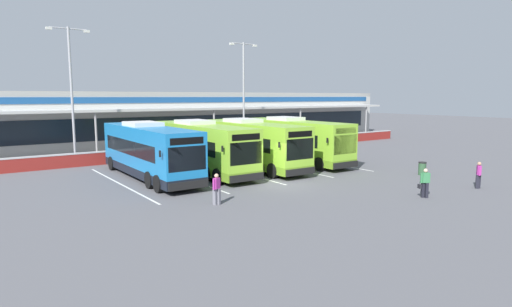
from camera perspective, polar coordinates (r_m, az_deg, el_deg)
name	(u,v)px	position (r m, az deg, el deg)	size (l,w,h in m)	color
ground_plane	(281,184)	(27.08, 3.44, -4.07)	(200.00, 200.00, 0.00)	#56565B
terminal_building	(133,119)	(50.42, -16.18, 4.54)	(70.00, 13.00, 6.00)	#B7B7B2
red_barrier_wall	(182,151)	(39.18, -9.99, 0.30)	(60.00, 0.40, 1.10)	maroon
coach_bus_leftmost	(149,152)	(29.57, -14.25, 0.21)	(3.01, 12.19, 3.78)	#1972B7
coach_bus_left_centre	(201,148)	(31.17, -7.43, 0.75)	(3.01, 12.19, 3.78)	#8CC633
coach_bus_centre	(250,145)	(32.96, -0.88, 1.19)	(3.01, 12.19, 3.78)	#8CC633
coach_bus_right_centre	(293,141)	(35.91, 4.95, 1.70)	(3.01, 12.19, 3.78)	#8CC633
bay_stripe_far_west	(120,184)	(28.41, -17.88, -3.87)	(0.14, 13.00, 0.01)	silver
bay_stripe_west	(180,176)	(29.90, -10.19, -3.05)	(0.14, 13.00, 0.01)	silver
bay_stripe_mid_west	(231,170)	(31.89, -3.35, -2.28)	(0.14, 13.00, 0.01)	silver
bay_stripe_centre	(275,165)	(34.27, 2.60, -1.57)	(0.14, 13.00, 0.01)	silver
bay_stripe_mid_east	(313,161)	(36.98, 7.73, -0.95)	(0.14, 13.00, 0.01)	silver
pedestrian_with_handbag	(425,182)	(24.96, 21.77, -3.62)	(0.62, 0.52, 1.62)	black
pedestrian_in_dark_coat	(217,188)	(21.78, -5.32, -4.65)	(0.53, 0.33, 1.62)	slate
pedestrian_child	(479,174)	(28.82, 27.79, -2.47)	(0.48, 0.41, 1.62)	black
lamp_post_west	(71,87)	(37.62, -23.61, 8.23)	(3.24, 0.28, 11.00)	#9E9EA3
lamp_post_centre	(244,89)	(44.33, -1.68, 8.69)	(3.24, 0.28, 11.00)	#9E9EA3
litter_bin	(422,168)	(32.14, 21.47, -1.89)	(0.54, 0.54, 0.93)	#2D5133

